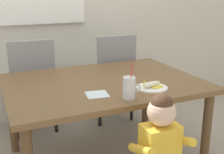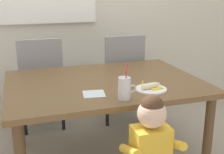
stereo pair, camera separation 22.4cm
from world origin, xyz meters
TOP-DOWN VIEW (x-y plane):
  - dining_table at (0.00, 0.00)m, footprint 1.51×1.09m
  - dining_chair_left at (-0.44, 0.78)m, footprint 0.44×0.45m
  - dining_chair_right at (0.40, 0.73)m, footprint 0.44×0.44m
  - toddler_standing at (0.07, -0.74)m, footprint 0.33×0.24m
  - milk_cup at (0.01, -0.43)m, footprint 0.13×0.08m
  - snack_plate at (0.26, -0.31)m, footprint 0.23×0.23m
  - peeled_banana at (0.26, -0.31)m, footprint 0.18×0.12m
  - paper_napkin at (-0.16, -0.27)m, footprint 0.17×0.17m

SIDE VIEW (x-z plane):
  - toddler_standing at x=0.07m, z-range 0.11..0.95m
  - dining_chair_left at x=-0.44m, z-range 0.06..1.02m
  - dining_chair_right at x=0.40m, z-range 0.06..1.02m
  - dining_table at x=0.00m, z-range 0.28..0.99m
  - paper_napkin at x=-0.16m, z-range 0.71..0.71m
  - snack_plate at x=0.26m, z-range 0.71..0.72m
  - peeled_banana at x=0.26m, z-range 0.71..0.78m
  - milk_cup at x=0.01m, z-range 0.65..0.90m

